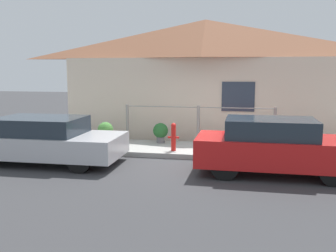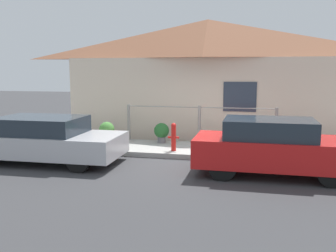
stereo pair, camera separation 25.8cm
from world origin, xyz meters
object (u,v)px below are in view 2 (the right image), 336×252
car_left (46,139)px  car_right (273,147)px  potted_plant_near_hydrant (162,131)px  potted_plant_by_fence (107,130)px  fire_hydrant (174,136)px

car_left → car_right: bearing=-0.6°
potted_plant_near_hydrant → potted_plant_by_fence: (-1.82, -0.20, 0.02)m
car_left → potted_plant_by_fence: bearing=71.5°
car_left → potted_plant_by_fence: size_ratio=6.21×
potted_plant_by_fence → fire_hydrant: bearing=-20.5°
fire_hydrant → potted_plant_by_fence: size_ratio=1.25×
car_left → fire_hydrant: car_left is taller
car_left → fire_hydrant: size_ratio=4.96×
car_left → fire_hydrant: bearing=24.6°
car_right → fire_hydrant: bearing=151.4°
fire_hydrant → potted_plant_by_fence: bearing=159.5°
potted_plant_near_hydrant → potted_plant_by_fence: bearing=-173.6°
fire_hydrant → potted_plant_near_hydrant: size_ratio=1.27×
car_left → potted_plant_by_fence: car_left is taller
car_right → fire_hydrant: 3.14m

